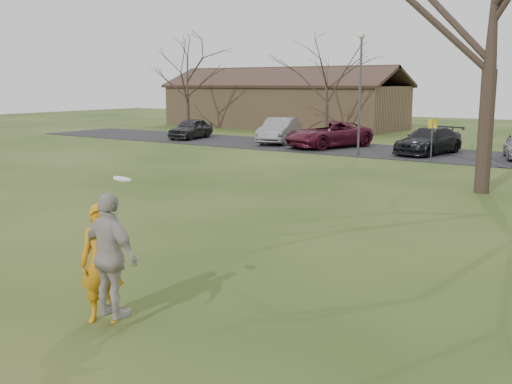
{
  "coord_description": "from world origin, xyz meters",
  "views": [
    {
      "loc": [
        6.74,
        -6.01,
        3.72
      ],
      "look_at": [
        0.0,
        4.0,
        1.5
      ],
      "focal_mm": 41.42,
      "sensor_mm": 36.0,
      "label": 1
    }
  ],
  "objects_px": {
    "car_2": "(328,134)",
    "building": "(284,104)",
    "car_0": "(191,128)",
    "lamp_post": "(360,79)",
    "player_defender": "(102,263)",
    "catching_play": "(111,256)",
    "car_3": "(429,141)",
    "car_1": "(280,131)"
  },
  "relations": [
    {
      "from": "car_2",
      "to": "car_3",
      "type": "bearing_deg",
      "value": 19.27
    },
    {
      "from": "player_defender",
      "to": "car_2",
      "type": "xyz_separation_m",
      "value": [
        -8.81,
        24.98,
        -0.15
      ]
    },
    {
      "from": "car_2",
      "to": "lamp_post",
      "type": "height_order",
      "value": "lamp_post"
    },
    {
      "from": "player_defender",
      "to": "car_3",
      "type": "height_order",
      "value": "player_defender"
    },
    {
      "from": "player_defender",
      "to": "lamp_post",
      "type": "xyz_separation_m",
      "value": [
        -5.78,
        22.5,
        3.02
      ]
    },
    {
      "from": "car_2",
      "to": "building",
      "type": "height_order",
      "value": "building"
    },
    {
      "from": "player_defender",
      "to": "building",
      "type": "bearing_deg",
      "value": 82.7
    },
    {
      "from": "player_defender",
      "to": "car_0",
      "type": "relative_size",
      "value": 0.48
    },
    {
      "from": "player_defender",
      "to": "car_3",
      "type": "xyz_separation_m",
      "value": [
        -2.88,
        24.99,
        -0.21
      ]
    },
    {
      "from": "catching_play",
      "to": "car_1",
      "type": "bearing_deg",
      "value": 116.56
    },
    {
      "from": "car_0",
      "to": "building",
      "type": "height_order",
      "value": "building"
    },
    {
      "from": "car_1",
      "to": "building",
      "type": "xyz_separation_m",
      "value": [
        -7.3,
        12.49,
        1.11
      ]
    },
    {
      "from": "player_defender",
      "to": "car_2",
      "type": "distance_m",
      "value": 26.49
    },
    {
      "from": "car_1",
      "to": "catching_play",
      "type": "distance_m",
      "value": 28.64
    },
    {
      "from": "catching_play",
      "to": "car_3",
      "type": "bearing_deg",
      "value": 97.28
    },
    {
      "from": "car_0",
      "to": "car_1",
      "type": "distance_m",
      "value": 6.65
    },
    {
      "from": "car_1",
      "to": "catching_play",
      "type": "height_order",
      "value": "catching_play"
    },
    {
      "from": "car_3",
      "to": "lamp_post",
      "type": "bearing_deg",
      "value": -128.31
    },
    {
      "from": "building",
      "to": "car_3",
      "type": "bearing_deg",
      "value": -37.58
    },
    {
      "from": "lamp_post",
      "to": "car_0",
      "type": "bearing_deg",
      "value": 170.34
    },
    {
      "from": "car_2",
      "to": "car_1",
      "type": "bearing_deg",
      "value": -168.99
    },
    {
      "from": "car_2",
      "to": "car_3",
      "type": "xyz_separation_m",
      "value": [
        5.94,
        0.01,
        -0.07
      ]
    },
    {
      "from": "player_defender",
      "to": "car_0",
      "type": "height_order",
      "value": "player_defender"
    },
    {
      "from": "car_0",
      "to": "catching_play",
      "type": "xyz_separation_m",
      "value": [
        19.42,
        -24.87,
        0.43
      ]
    },
    {
      "from": "car_2",
      "to": "catching_play",
      "type": "bearing_deg",
      "value": -50.77
    },
    {
      "from": "catching_play",
      "to": "lamp_post",
      "type": "distance_m",
      "value": 23.58
    },
    {
      "from": "building",
      "to": "lamp_post",
      "type": "xyz_separation_m",
      "value": [
        14.0,
        -15.5,
        2.04
      ]
    },
    {
      "from": "car_3",
      "to": "building",
      "type": "bearing_deg",
      "value": 153.51
    },
    {
      "from": "building",
      "to": "car_2",
      "type": "bearing_deg",
      "value": -49.87
    },
    {
      "from": "catching_play",
      "to": "building",
      "type": "height_order",
      "value": "building"
    },
    {
      "from": "player_defender",
      "to": "car_3",
      "type": "bearing_deg",
      "value": 61.76
    },
    {
      "from": "catching_play",
      "to": "car_0",
      "type": "bearing_deg",
      "value": 127.98
    },
    {
      "from": "car_3",
      "to": "lamp_post",
      "type": "distance_m",
      "value": 5.01
    },
    {
      "from": "car_0",
      "to": "building",
      "type": "bearing_deg",
      "value": 82.61
    },
    {
      "from": "car_2",
      "to": "car_3",
      "type": "distance_m",
      "value": 5.94
    },
    {
      "from": "car_1",
      "to": "player_defender",
      "type": "bearing_deg",
      "value": -78.58
    },
    {
      "from": "catching_play",
      "to": "lamp_post",
      "type": "xyz_separation_m",
      "value": [
        -6.11,
        22.6,
        2.82
      ]
    },
    {
      "from": "car_2",
      "to": "building",
      "type": "relative_size",
      "value": 0.27
    },
    {
      "from": "car_2",
      "to": "car_0",
      "type": "bearing_deg",
      "value": -159.56
    },
    {
      "from": "player_defender",
      "to": "catching_play",
      "type": "xyz_separation_m",
      "value": [
        0.33,
        -0.11,
        0.2
      ]
    },
    {
      "from": "player_defender",
      "to": "lamp_post",
      "type": "height_order",
      "value": "lamp_post"
    },
    {
      "from": "car_2",
      "to": "catching_play",
      "type": "relative_size",
      "value": 2.52
    }
  ]
}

